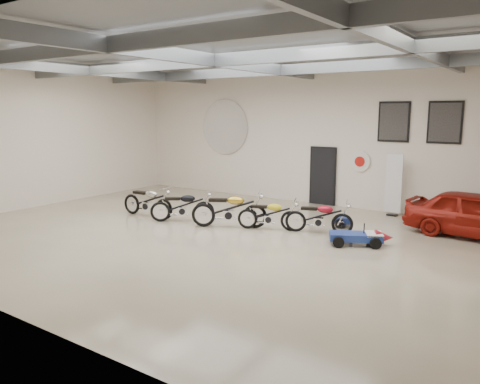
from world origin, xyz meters
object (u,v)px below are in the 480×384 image
Objects in this scene: go_kart at (361,234)px; motorcycle_yellow at (269,214)px; motorcycle_silver at (147,201)px; motorcycle_black at (182,206)px; vintage_car at (478,215)px; motorcycle_red at (319,216)px; motorcycle_gold at (229,209)px; banner_stand at (394,186)px.

motorcycle_yellow is at bearing 152.16° from go_kart.
motorcycle_yellow is 2.82m from go_kart.
motorcycle_silver reaches higher than motorcycle_yellow.
motorcycle_black is (1.40, 0.13, -0.03)m from motorcycle_silver.
motorcycle_black is 8.58m from vintage_car.
motorcycle_red is at bearing -2.73° from motorcycle_yellow.
vintage_car is (6.33, 2.90, 0.07)m from motorcycle_gold.
motorcycle_yellow is at bearing 9.24° from motorcycle_silver.
motorcycle_silver is 7.07m from go_kart.
motorcycle_yellow is at bearing -118.73° from banner_stand.
motorcycle_gold is at bearing 5.09° from motorcycle_silver.
motorcycle_red is 1.54m from go_kart.
motorcycle_red reaches higher than motorcycle_yellow.
motorcycle_black is at bearing -135.83° from banner_stand.
motorcycle_red is at bearing -104.10° from banner_stand.
motorcycle_black reaches higher than motorcycle_red.
motorcycle_red is at bearing -7.73° from motorcycle_gold.
vintage_car is (5.20, 2.47, 0.17)m from motorcycle_yellow.
go_kart is (1.44, -0.51, -0.19)m from motorcycle_red.
banner_stand is at bearing 67.34° from vintage_car.
vintage_car is at bearing -2.98° from motorcycle_gold.
go_kart is at bearing -81.76° from banner_stand.
motorcycle_silver is 1.27× the size of go_kart.
go_kart is (0.37, -4.00, -0.70)m from banner_stand.
motorcycle_silver is 1.06× the size of motorcycle_black.
motorcycle_silver is at bearing -141.68° from banner_stand.
banner_stand is 1.06× the size of motorcycle_red.
motorcycle_silver reaches higher than motorcycle_red.
motorcycle_black is at bearing 159.31° from motorcycle_gold.
vintage_car reaches higher than go_kart.
banner_stand reaches higher than motorcycle_silver.
motorcycle_gold is 6.96m from vintage_car.
banner_stand is at bearing 4.62° from motorcycle_black.
go_kart is (5.62, 0.60, -0.21)m from motorcycle_black.
motorcycle_gold is 2.67m from motorcycle_red.
motorcycle_black is 2.87m from motorcycle_yellow.
motorcycle_yellow is (2.80, 0.63, -0.04)m from motorcycle_black.
go_kart is (2.82, -0.04, -0.18)m from motorcycle_yellow.
motorcycle_yellow is at bearing 121.26° from vintage_car.
motorcycle_silver reaches higher than go_kart.
motorcycle_gold is 1.18× the size of motorcycle_red.
motorcycle_yellow is at bearing -23.88° from motorcycle_black.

